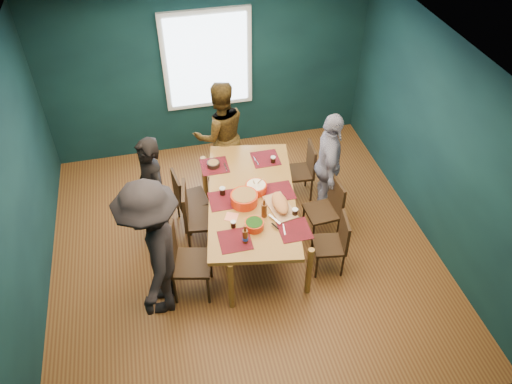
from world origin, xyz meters
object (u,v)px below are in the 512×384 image
(chair_left_mid, at_px, (195,214))
(chair_right_near, at_px, (336,240))
(chair_right_mid, at_px, (329,206))
(person_far_left, at_px, (153,194))
(bowl_salad, at_px, (244,198))
(person_near_left, at_px, (153,251))
(person_right, at_px, (329,165))
(chair_left_near, at_px, (182,258))
(bowl_dumpling, at_px, (256,187))
(cutting_board, at_px, (280,204))
(chair_right_far, at_px, (304,167))
(person_back, at_px, (221,135))
(bowl_herbs, at_px, (254,225))
(dining_table, at_px, (252,200))
(chair_left_far, at_px, (185,196))

(chair_left_mid, distance_m, chair_right_near, 1.82)
(chair_right_mid, distance_m, person_far_left, 2.29)
(chair_left_mid, relative_size, bowl_salad, 2.96)
(chair_right_near, xyz_separation_m, person_near_left, (-2.19, -0.06, 0.44))
(chair_left_mid, xyz_separation_m, person_near_left, (-0.54, -0.83, 0.34))
(chair_right_near, distance_m, person_right, 1.15)
(chair_left_near, bearing_deg, chair_left_mid, 84.27)
(chair_left_near, xyz_separation_m, bowl_dumpling, (1.05, 0.70, 0.28))
(bowl_dumpling, distance_m, cutting_board, 0.43)
(chair_right_far, bearing_deg, bowl_dumpling, -137.71)
(chair_right_near, distance_m, person_back, 2.35)
(chair_right_mid, bearing_deg, bowl_herbs, -162.08)
(chair_left_near, height_order, person_right, person_right)
(bowl_salad, distance_m, cutting_board, 0.45)
(chair_right_near, bearing_deg, dining_table, 151.89)
(person_near_left, xyz_separation_m, cutting_board, (1.56, 0.45, -0.05))
(chair_right_near, distance_m, bowl_dumpling, 1.19)
(chair_right_mid, height_order, cutting_board, cutting_board)
(dining_table, height_order, chair_right_near, chair_right_near)
(chair_right_mid, height_order, person_near_left, person_near_left)
(person_far_left, xyz_separation_m, bowl_herbs, (1.12, -0.89, 0.06))
(chair_left_near, height_order, person_far_left, person_far_left)
(chair_right_far, bearing_deg, bowl_herbs, -124.20)
(person_near_left, bearing_deg, chair_left_far, 167.84)
(chair_left_mid, bearing_deg, bowl_dumpling, 6.60)
(person_near_left, distance_m, cutting_board, 1.63)
(person_far_left, relative_size, bowl_dumpling, 5.99)
(chair_left_mid, bearing_deg, person_back, 73.22)
(chair_left_near, distance_m, cutting_board, 1.34)
(person_far_left, bearing_deg, chair_left_mid, 39.25)
(person_far_left, relative_size, bowl_salad, 4.76)
(person_far_left, bearing_deg, bowl_salad, 44.78)
(chair_right_mid, xyz_separation_m, person_far_left, (-2.23, 0.45, 0.28))
(person_far_left, relative_size, person_near_left, 0.87)
(chair_left_near, xyz_separation_m, person_near_left, (-0.30, -0.12, 0.33))
(chair_right_near, distance_m, person_far_left, 2.38)
(person_right, bearing_deg, person_near_left, 129.94)
(bowl_salad, distance_m, bowl_herbs, 0.45)
(dining_table, height_order, person_far_left, person_far_left)
(chair_left_far, bearing_deg, chair_right_mid, -28.98)
(person_right, distance_m, bowl_salad, 1.38)
(cutting_board, bearing_deg, bowl_salad, 144.86)
(chair_left_far, height_order, person_far_left, person_far_left)
(person_far_left, distance_m, bowl_dumpling, 1.32)
(chair_left_near, height_order, chair_right_near, chair_left_near)
(person_far_left, relative_size, bowl_herbs, 7.10)
(person_right, bearing_deg, bowl_dumpling, 121.16)
(chair_right_mid, xyz_separation_m, bowl_dumpling, (-0.94, 0.19, 0.35))
(person_back, bearing_deg, chair_right_near, 111.29)
(dining_table, bearing_deg, person_near_left, -139.48)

